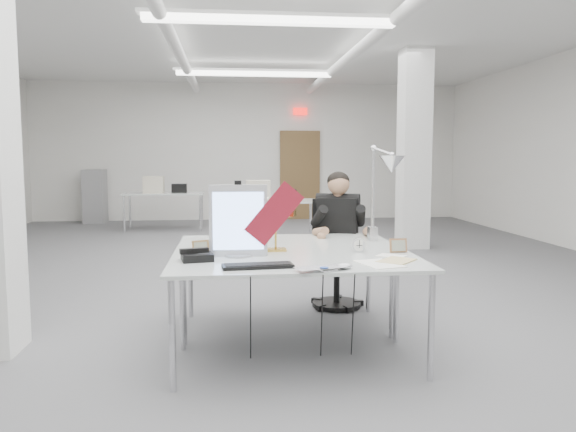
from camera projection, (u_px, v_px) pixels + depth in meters
name	position (u px, v px, depth m)	size (l,w,h in m)	color
room_shell	(273.00, 138.00, 6.46)	(10.04, 14.04, 3.24)	#57575A
desk_main	(298.00, 262.00, 3.95)	(1.80, 0.90, 0.03)	silver
desk_second	(285.00, 243.00, 4.84)	(1.80, 0.90, 0.03)	silver
bg_desk_a	(270.00, 201.00, 9.41)	(1.60, 0.80, 0.03)	silver
bg_desk_b	(164.00, 194.00, 11.38)	(1.60, 0.80, 0.03)	silver
filing_cabinet	(95.00, 196.00, 12.65)	(0.45, 0.55, 1.20)	gray
office_chair	(337.00, 248.00, 5.50)	(0.58, 0.58, 1.17)	black
seated_person	(338.00, 217.00, 5.42)	(0.51, 0.64, 0.97)	black
monitor	(238.00, 221.00, 4.09)	(0.42, 0.04, 0.52)	silver
pennant	(274.00, 214.00, 4.07)	(0.46, 0.01, 0.19)	maroon
keyboard	(258.00, 266.00, 3.69)	(0.47, 0.16, 0.02)	black
laptop	(324.00, 270.00, 3.54)	(0.33, 0.21, 0.03)	#B8B8BD
mouse	(345.00, 266.00, 3.64)	(0.10, 0.06, 0.04)	silver
bankers_lamp	(276.00, 229.00, 4.33)	(0.30, 0.12, 0.34)	gold
desk_phone	(197.00, 257.00, 3.93)	(0.21, 0.19, 0.05)	black
picture_frame_left	(201.00, 247.00, 4.20)	(0.13, 0.01, 0.10)	#9F7644
picture_frame_right	(398.00, 245.00, 4.27)	(0.14, 0.01, 0.11)	#A16C45
desk_clock	(359.00, 245.00, 4.29)	(0.11, 0.11, 0.03)	#BBBCC0
paper_stack_a	(379.00, 264.00, 3.80)	(0.23, 0.33, 0.01)	white
paper_stack_b	(396.00, 261.00, 3.91)	(0.20, 0.27, 0.01)	#CEB77B
paper_stack_c	(391.00, 256.00, 4.11)	(0.20, 0.14, 0.01)	white
beige_monitor	(245.00, 220.00, 4.81)	(0.40, 0.37, 0.37)	beige
architect_lamp	(381.00, 191.00, 4.60)	(0.24, 0.69, 0.89)	silver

